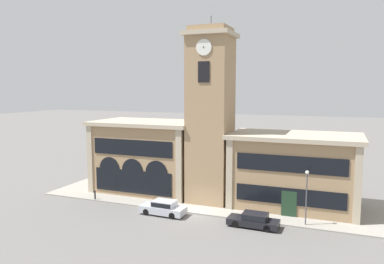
% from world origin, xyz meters
% --- Properties ---
extents(ground_plane, '(300.00, 300.00, 0.00)m').
position_xyz_m(ground_plane, '(0.00, 0.00, 0.00)').
color(ground_plane, '#605E5B').
extents(sidewalk_kerb, '(39.52, 12.24, 0.15)m').
position_xyz_m(sidewalk_kerb, '(0.00, 6.12, 0.07)').
color(sidewalk_kerb, gray).
rests_on(sidewalk_kerb, ground_plane).
extents(clock_tower, '(5.23, 5.23, 20.87)m').
position_xyz_m(clock_tower, '(-0.00, 4.87, 9.88)').
color(clock_tower, '#9E7F5B').
rests_on(clock_tower, ground_plane).
extents(town_hall_left_wing, '(13.33, 8.34, 8.92)m').
position_xyz_m(town_hall_left_wing, '(-8.88, 6.39, 4.49)').
color(town_hall_left_wing, '#9E7F5B').
rests_on(town_hall_left_wing, ground_plane).
extents(town_hall_right_wing, '(13.89, 8.34, 8.07)m').
position_xyz_m(town_hall_right_wing, '(9.16, 6.40, 4.07)').
color(town_hall_right_wing, '#9E7F5B').
rests_on(town_hall_right_wing, ground_plane).
extents(parked_car_near, '(4.83, 1.99, 1.51)m').
position_xyz_m(parked_car_near, '(-2.99, -1.29, 0.79)').
color(parked_car_near, '#B2B7C1').
rests_on(parked_car_near, ground_plane).
extents(parked_car_mid, '(4.83, 1.94, 1.36)m').
position_xyz_m(parked_car_mid, '(6.45, -1.29, 0.72)').
color(parked_car_mid, black).
rests_on(parked_car_mid, ground_plane).
extents(street_lamp, '(0.36, 0.36, 5.22)m').
position_xyz_m(street_lamp, '(10.95, 0.74, 3.62)').
color(street_lamp, '#4C4C51').
rests_on(street_lamp, sidewalk_kerb).
extents(bollard, '(0.18, 0.18, 1.06)m').
position_xyz_m(bollard, '(-12.59, 0.29, 0.67)').
color(bollard, black).
rests_on(bollard, sidewalk_kerb).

